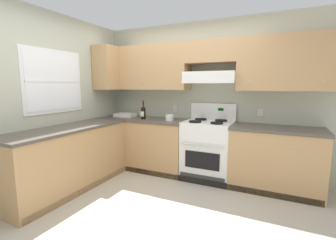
{
  "coord_description": "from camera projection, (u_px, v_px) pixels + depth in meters",
  "views": [
    {
      "loc": [
        1.46,
        -2.36,
        1.5
      ],
      "look_at": [
        0.01,
        0.7,
        1.0
      ],
      "focal_mm": 25.41,
      "sensor_mm": 36.0,
      "label": 1
    }
  ],
  "objects": [
    {
      "name": "wall_back",
      "position": [
        211.0,
        86.0,
        3.92
      ],
      "size": [
        4.68,
        0.57,
        2.55
      ],
      "color": "#B7BAA3",
      "rests_on": "ground_plane"
    },
    {
      "name": "bowl",
      "position": [
        125.0,
        115.0,
        4.49
      ],
      "size": [
        0.38,
        0.24,
        0.06
      ],
      "color": "white",
      "rests_on": "counter_back_run"
    },
    {
      "name": "paper_towel_roll",
      "position": [
        170.0,
        118.0,
        3.98
      ],
      "size": [
        0.13,
        0.13,
        0.1
      ],
      "color": "white",
      "rests_on": "counter_back_run"
    },
    {
      "name": "stove",
      "position": [
        208.0,
        149.0,
        3.81
      ],
      "size": [
        0.76,
        0.62,
        1.2
      ],
      "color": "white",
      "rests_on": "ground_plane"
    },
    {
      "name": "counter_back_run",
      "position": [
        193.0,
        149.0,
        3.9
      ],
      "size": [
        3.6,
        0.65,
        0.91
      ],
      "color": "tan",
      "rests_on": "ground_plane"
    },
    {
      "name": "counter_left_run",
      "position": [
        68.0,
        159.0,
        3.41
      ],
      "size": [
        0.63,
        1.91,
        0.91
      ],
      "color": "tan",
      "rests_on": "ground_plane"
    },
    {
      "name": "wall_left",
      "position": [
        61.0,
        95.0,
        3.63
      ],
      "size": [
        0.47,
        4.0,
        2.55
      ],
      "color": "#B7BAA3",
      "rests_on": "ground_plane"
    },
    {
      "name": "ground_plane",
      "position": [
        143.0,
        207.0,
        2.95
      ],
      "size": [
        7.04,
        7.04,
        0.0
      ],
      "primitive_type": "plane",
      "color": "#B2AA99"
    },
    {
      "name": "wine_bottle",
      "position": [
        143.0,
        112.0,
        4.14
      ],
      "size": [
        0.08,
        0.08,
        0.33
      ],
      "color": "black",
      "rests_on": "counter_back_run"
    }
  ]
}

